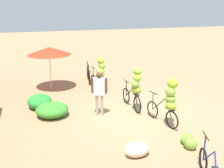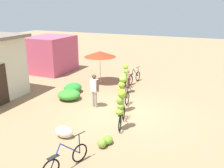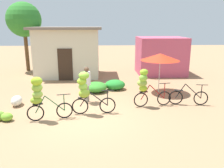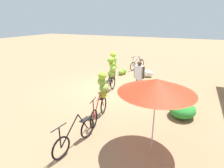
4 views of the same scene
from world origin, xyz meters
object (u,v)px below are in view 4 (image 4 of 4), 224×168
Objects in this scene: bicycle_rightmost at (75,136)px; person_vendor at (139,75)px; bicycle_near_pile at (114,64)px; produce_sack at (148,73)px; banana_pile_on_ground at (123,72)px; market_umbrella at (157,86)px; bicycle_leftmost at (137,65)px; bicycle_center_loaded at (111,72)px; bicycle_by_shop at (102,92)px.

person_vendor is at bearing 173.39° from bicycle_rightmost.
bicycle_near_pile is 2.38× the size of produce_sack.
banana_pile_on_ground is 0.48× the size of person_vendor.
bicycle_rightmost is 1.04× the size of person_vendor.
bicycle_leftmost is at bearing -160.81° from market_umbrella.
bicycle_center_loaded is (4.68, 0.02, 0.65)m from bicycle_leftmost.
banana_pile_on_ground is (-1.40, 0.05, -0.81)m from bicycle_near_pile.
produce_sack is 0.43× the size of person_vendor.
produce_sack is (-3.10, 1.12, -0.77)m from bicycle_center_loaded.
market_umbrella is 2.61m from bicycle_rightmost.
bicycle_center_loaded is 1.02× the size of bicycle_rightmost.
bicycle_by_shop reaches higher than bicycle_rightmost.
person_vendor reaches higher than produce_sack.
bicycle_by_shop is 5.62m from produce_sack.
bicycle_by_shop is at bearing -117.78° from market_umbrella.
bicycle_leftmost is 0.94× the size of bicycle_rightmost.
person_vendor is (-0.05, 1.40, 0.01)m from bicycle_center_loaded.
bicycle_near_pile is at bearing -161.01° from bicycle_center_loaded.
market_umbrella is 4.65m from bicycle_center_loaded.
bicycle_leftmost is at bearing 170.08° from bicycle_near_pile.
bicycle_rightmost is (6.02, 1.44, -0.62)m from bicycle_near_pile.
market_umbrella reaches higher than produce_sack.
person_vendor reaches higher than banana_pile_on_ground.
produce_sack is (-7.50, 0.23, -0.13)m from bicycle_rightmost.
person_vendor is (-3.62, -1.45, -0.85)m from market_umbrella.
market_umbrella is 1.20× the size of bicycle_by_shop.
bicycle_center_loaded reaches higher than bicycle_rightmost.
market_umbrella reaches higher than bicycle_rightmost.
banana_pile_on_ground is (-6.58, -3.36, -1.68)m from market_umbrella.
bicycle_leftmost is 2.06× the size of banana_pile_on_ground.
market_umbrella is 7.08m from produce_sack.
bicycle_near_pile is at bearing -146.69° from market_umbrella.
produce_sack is at bearing 176.19° from bicycle_by_shop.
market_umbrella is 1.19× the size of bicycle_rightmost.
bicycle_near_pile is 2.51m from person_vendor.
bicycle_leftmost is at bearing -144.21° from produce_sack.
bicycle_by_shop is (4.08, 1.30, -0.02)m from bicycle_near_pile.
bicycle_near_pile reaches higher than bicycle_by_shop.
bicycle_center_loaded reaches higher than bicycle_leftmost.
bicycle_by_shop reaches higher than produce_sack.
person_vendor is (4.63, 1.42, 0.65)m from bicycle_leftmost.
bicycle_rightmost is (4.40, 0.89, -0.64)m from bicycle_center_loaded.
bicycle_by_shop is 2.60m from person_vendor.
bicycle_rightmost is (1.94, 0.14, -0.61)m from bicycle_by_shop.
bicycle_leftmost is 0.95× the size of bicycle_by_shop.
bicycle_leftmost is at bearing -173.87° from bicycle_by_shop.
banana_pile_on_ground is 1.11× the size of produce_sack.
bicycle_rightmost is 4.53m from person_vendor.
banana_pile_on_ground is at bearing -16.39° from bicycle_leftmost.
person_vendor is at bearing 92.16° from bicycle_center_loaded.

